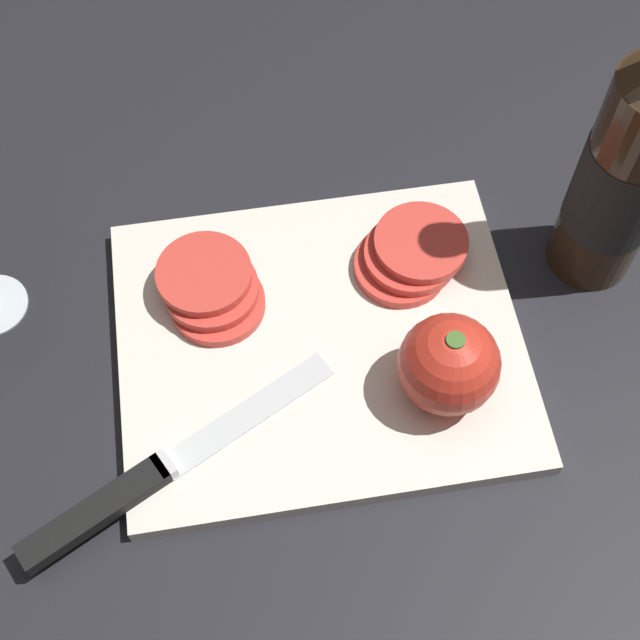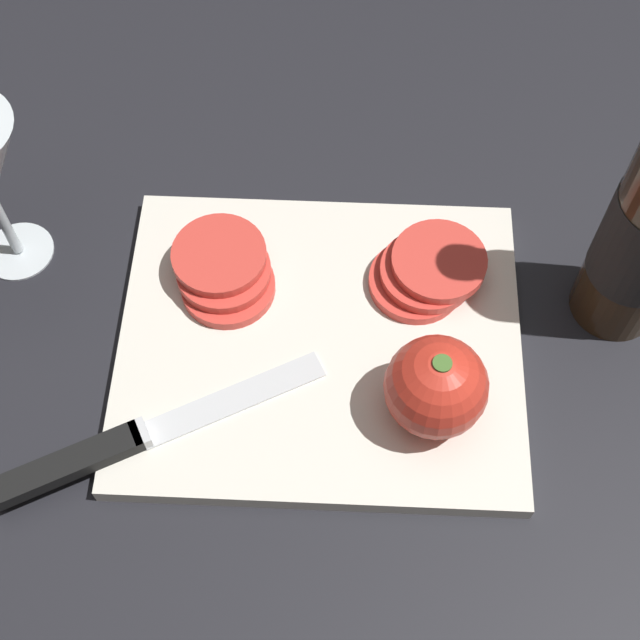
# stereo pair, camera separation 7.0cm
# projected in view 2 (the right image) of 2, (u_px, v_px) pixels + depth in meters

# --- Properties ---
(ground_plane) EXTENTS (3.00, 3.00, 0.00)m
(ground_plane) POSITION_uv_depth(u_px,v_px,m) (327.00, 363.00, 0.73)
(ground_plane) COLOR black
(cutting_board) EXTENTS (0.33, 0.28, 0.02)m
(cutting_board) POSITION_uv_depth(u_px,v_px,m) (320.00, 343.00, 0.73)
(cutting_board) COLOR silver
(cutting_board) RESTS_ON ground_plane
(whole_tomato) EXTENTS (0.08, 0.08, 0.08)m
(whole_tomato) POSITION_uv_depth(u_px,v_px,m) (436.00, 387.00, 0.66)
(whole_tomato) COLOR red
(whole_tomato) RESTS_ON cutting_board
(knife) EXTENTS (0.25, 0.14, 0.01)m
(knife) POSITION_uv_depth(u_px,v_px,m) (97.00, 453.00, 0.67)
(knife) COLOR silver
(knife) RESTS_ON cutting_board
(tomato_slice_stack_near) EXTENTS (0.09, 0.10, 0.03)m
(tomato_slice_stack_near) POSITION_uv_depth(u_px,v_px,m) (224.00, 271.00, 0.74)
(tomato_slice_stack_near) COLOR #D63D33
(tomato_slice_stack_near) RESTS_ON cutting_board
(tomato_slice_stack_far) EXTENTS (0.10, 0.09, 0.03)m
(tomato_slice_stack_far) POSITION_uv_depth(u_px,v_px,m) (427.00, 272.00, 0.74)
(tomato_slice_stack_far) COLOR #D63D33
(tomato_slice_stack_far) RESTS_ON cutting_board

